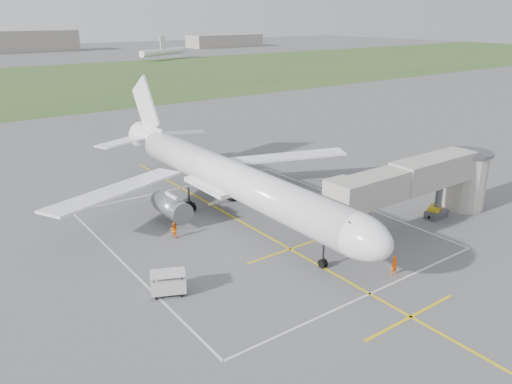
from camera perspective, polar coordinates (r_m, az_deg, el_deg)
ground at (r=55.41m, az=-2.72°, el=-2.83°), size 700.00×700.00×0.00m
grass_strip at (r=176.37m, az=-27.22°, el=10.70°), size 700.00×120.00×0.02m
apron_markings at (r=51.05m, az=0.90°, el=-4.85°), size 28.20×60.00×0.01m
airliner at (r=54.48m, az=-3.23°, el=1.68°), size 38.93×46.75×13.52m
jet_bridge at (r=55.18m, az=19.08°, el=1.22°), size 23.40×5.00×7.20m
gpu_unit at (r=58.38m, az=19.72°, el=-2.13°), size 2.08×1.76×1.33m
baggage_cart at (r=41.00m, az=-9.99°, el=-10.22°), size 3.19×2.66×1.92m
ramp_worker_nose at (r=44.78m, az=15.52°, el=-8.09°), size 0.70×0.51×1.78m
ramp_worker_wing at (r=50.74m, az=-9.35°, el=-4.30°), size 0.98×0.99×1.62m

